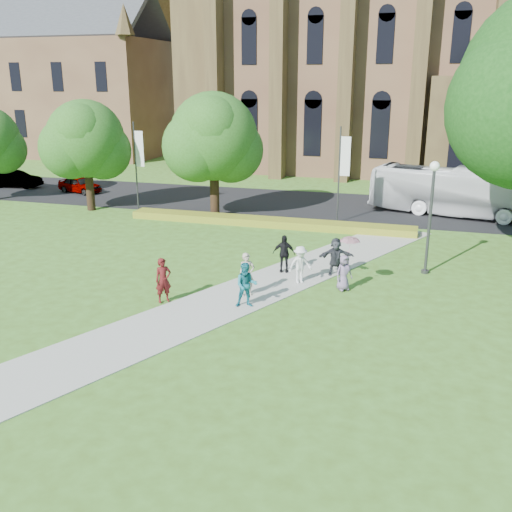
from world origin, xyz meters
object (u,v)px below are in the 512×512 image
(streetlamp, at_px, (431,204))
(car_0, at_px, (80,185))
(tour_coach, at_px, (459,192))
(car_1, at_px, (16,179))
(pedestrian_0, at_px, (163,280))

(streetlamp, xyz_separation_m, car_0, (-26.85, 12.82, -2.63))
(tour_coach, xyz_separation_m, car_0, (-28.74, -0.05, -0.96))
(car_1, bearing_deg, tour_coach, -97.18)
(car_1, height_order, pedestrian_0, pedestrian_0)
(streetlamp, bearing_deg, car_0, 154.48)
(streetlamp, relative_size, pedestrian_0, 2.85)
(tour_coach, distance_m, pedestrian_0, 23.14)
(car_0, height_order, pedestrian_0, pedestrian_0)
(tour_coach, height_order, pedestrian_0, tour_coach)
(pedestrian_0, bearing_deg, streetlamp, -10.01)
(car_0, bearing_deg, tour_coach, -75.08)
(tour_coach, xyz_separation_m, pedestrian_0, (-12.05, -19.74, -0.67))
(tour_coach, bearing_deg, streetlamp, -175.26)
(streetlamp, distance_m, car_1, 35.93)
(streetlamp, distance_m, tour_coach, 13.11)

